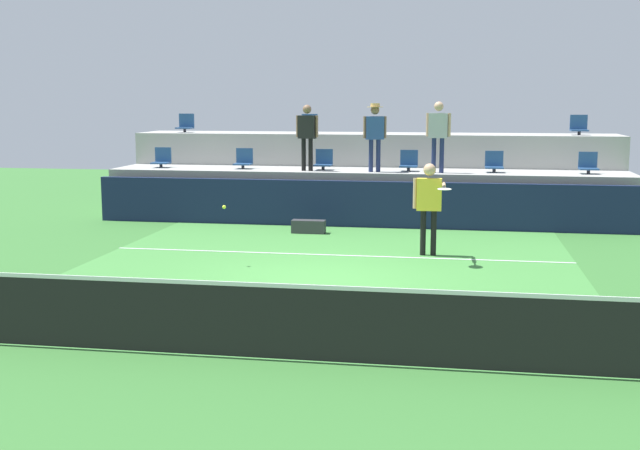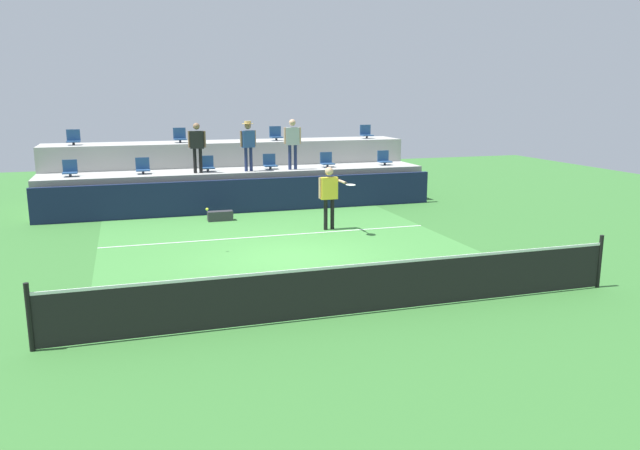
# 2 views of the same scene
# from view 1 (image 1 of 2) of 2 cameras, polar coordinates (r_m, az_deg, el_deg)

# --- Properties ---
(ground_plane) EXTENTS (40.00, 40.00, 0.00)m
(ground_plane) POSITION_cam_1_polar(r_m,az_deg,el_deg) (13.29, -0.33, -4.15)
(ground_plane) COLOR #336B2D
(court_inner_paint) EXTENTS (9.00, 10.00, 0.01)m
(court_inner_paint) POSITION_cam_1_polar(r_m,az_deg,el_deg) (14.25, 0.37, -3.24)
(court_inner_paint) COLOR #3D7F38
(court_inner_paint) RESTS_ON ground_plane
(court_service_line) EXTENTS (9.00, 0.06, 0.00)m
(court_service_line) POSITION_cam_1_polar(r_m,az_deg,el_deg) (15.61, 1.21, -2.16)
(court_service_line) COLOR white
(court_service_line) RESTS_ON ground_plane
(tennis_net) EXTENTS (10.48, 0.08, 1.07)m
(tennis_net) POSITION_cam_1_polar(r_m,az_deg,el_deg) (9.38, -4.64, -6.61)
(tennis_net) COLOR black
(tennis_net) RESTS_ON ground_plane
(sponsor_backboard) EXTENTS (13.00, 0.16, 1.10)m
(sponsor_backboard) POSITION_cam_1_polar(r_m,az_deg,el_deg) (19.04, 2.83, 1.50)
(sponsor_backboard) COLOR #141E42
(sponsor_backboard) RESTS_ON ground_plane
(seating_tier_lower) EXTENTS (13.00, 1.80, 1.25)m
(seating_tier_lower) POSITION_cam_1_polar(r_m,az_deg,el_deg) (20.31, 3.27, 2.17)
(seating_tier_lower) COLOR #9E9E99
(seating_tier_lower) RESTS_ON ground_plane
(seating_tier_upper) EXTENTS (13.00, 1.80, 2.10)m
(seating_tier_upper) POSITION_cam_1_polar(r_m,az_deg,el_deg) (22.05, 3.81, 3.81)
(seating_tier_upper) COLOR #9E9E99
(seating_tier_upper) RESTS_ON ground_plane
(stadium_chair_lower_far_left) EXTENTS (0.44, 0.40, 0.52)m
(stadium_chair_lower_far_left) POSITION_cam_1_polar(r_m,az_deg,el_deg) (21.45, -11.20, 4.63)
(stadium_chair_lower_far_left) COLOR #2D2D33
(stadium_chair_lower_far_left) RESTS_ON seating_tier_lower
(stadium_chair_lower_left) EXTENTS (0.44, 0.40, 0.52)m
(stadium_chair_lower_left) POSITION_cam_1_polar(r_m,az_deg,el_deg) (20.76, -5.46, 4.62)
(stadium_chair_lower_left) COLOR #2D2D33
(stadium_chair_lower_left) RESTS_ON seating_tier_lower
(stadium_chair_lower_mid_left) EXTENTS (0.44, 0.40, 0.52)m
(stadium_chair_lower_mid_left) POSITION_cam_1_polar(r_m,az_deg,el_deg) (20.32, 0.26, 4.57)
(stadium_chair_lower_mid_left) COLOR #2D2D33
(stadium_chair_lower_mid_left) RESTS_ON seating_tier_lower
(stadium_chair_lower_mid_right) EXTENTS (0.44, 0.40, 0.52)m
(stadium_chair_lower_mid_right) POSITION_cam_1_polar(r_m,az_deg,el_deg) (20.07, 6.35, 4.46)
(stadium_chair_lower_mid_right) COLOR #2D2D33
(stadium_chair_lower_mid_right) RESTS_ON seating_tier_lower
(stadium_chair_lower_right) EXTENTS (0.44, 0.40, 0.52)m
(stadium_chair_lower_right) POSITION_cam_1_polar(r_m,az_deg,el_deg) (20.06, 12.31, 4.31)
(stadium_chair_lower_right) COLOR #2D2D33
(stadium_chair_lower_right) RESTS_ON seating_tier_lower
(stadium_chair_lower_far_right) EXTENTS (0.44, 0.40, 0.52)m
(stadium_chair_lower_far_right) POSITION_cam_1_polar(r_m,az_deg,el_deg) (20.28, 18.58, 4.10)
(stadium_chair_lower_far_right) COLOR #2D2D33
(stadium_chair_lower_far_right) RESTS_ON seating_tier_lower
(stadium_chair_upper_far_left) EXTENTS (0.44, 0.40, 0.52)m
(stadium_chair_upper_far_left) POSITION_cam_1_polar(r_m,az_deg,el_deg) (23.08, -9.56, 7.08)
(stadium_chair_upper_far_left) COLOR #2D2D33
(stadium_chair_upper_far_left) RESTS_ON seating_tier_upper
(stadium_chair_upper_left) EXTENTS (0.44, 0.40, 0.52)m
(stadium_chair_upper_left) POSITION_cam_1_polar(r_m,az_deg,el_deg) (22.16, -0.79, 7.13)
(stadium_chair_upper_left) COLOR #2D2D33
(stadium_chair_upper_left) RESTS_ON seating_tier_upper
(stadium_chair_upper_right) EXTENTS (0.44, 0.40, 0.52)m
(stadium_chair_upper_right) POSITION_cam_1_polar(r_m,az_deg,el_deg) (21.80, 8.41, 7.01)
(stadium_chair_upper_right) COLOR #2D2D33
(stadium_chair_upper_right) RESTS_ON seating_tier_upper
(stadium_chair_upper_far_right) EXTENTS (0.44, 0.40, 0.52)m
(stadium_chair_upper_far_right) POSITION_cam_1_polar(r_m,az_deg,el_deg) (22.01, 17.98, 6.69)
(stadium_chair_upper_far_right) COLOR #2D2D33
(stadium_chair_upper_far_right) RESTS_ON seating_tier_upper
(tennis_player) EXTENTS (0.75, 1.22, 1.80)m
(tennis_player) POSITION_cam_1_polar(r_m,az_deg,el_deg) (15.56, 7.81, 1.84)
(tennis_player) COLOR black
(tennis_player) RESTS_ON ground_plane
(spectator_in_grey) EXTENTS (0.58, 0.25, 1.63)m
(spectator_in_grey) POSITION_cam_1_polar(r_m,az_deg,el_deg) (19.96, -0.93, 6.69)
(spectator_in_grey) COLOR black
(spectator_in_grey) RESTS_ON seating_tier_lower
(spectator_with_hat) EXTENTS (0.57, 0.47, 1.67)m
(spectator_with_hat) POSITION_cam_1_polar(r_m,az_deg,el_deg) (19.71, 3.93, 6.75)
(spectator_with_hat) COLOR navy
(spectator_with_hat) RESTS_ON seating_tier_lower
(spectator_leaning_on_rail) EXTENTS (0.60, 0.25, 1.71)m
(spectator_leaning_on_rail) POSITION_cam_1_polar(r_m,az_deg,el_deg) (19.62, 8.43, 6.72)
(spectator_leaning_on_rail) COLOR navy
(spectator_leaning_on_rail) RESTS_ON seating_tier_lower
(tennis_ball) EXTENTS (0.07, 0.07, 0.07)m
(tennis_ball) POSITION_cam_1_polar(r_m,az_deg,el_deg) (14.60, -6.85, 1.28)
(tennis_ball) COLOR #CCE033
(equipment_bag) EXTENTS (0.76, 0.28, 0.30)m
(equipment_bag) POSITION_cam_1_polar(r_m,az_deg,el_deg) (18.19, -0.82, -0.12)
(equipment_bag) COLOR #333338
(equipment_bag) RESTS_ON ground_plane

